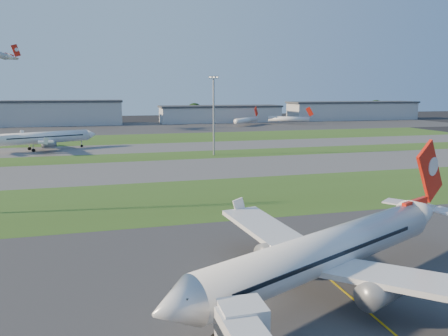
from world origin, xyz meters
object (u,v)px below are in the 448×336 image
object	(u,v)px
airliner_parked	(329,251)
light_mast_centre	(214,110)
mini_jet_far	(289,119)
airliner_taxiing	(41,138)
mini_jet_near	(247,120)

from	to	relation	value
airliner_parked	light_mast_centre	distance (m)	101.56
mini_jet_far	light_mast_centre	xyz separation A→B (m)	(-78.00, -119.26, 11.53)
airliner_taxiing	mini_jet_near	world-z (taller)	airliner_taxiing
light_mast_centre	airliner_parked	bearing A→B (deg)	-96.70
airliner_taxiing	mini_jet_near	distance (m)	137.36
airliner_parked	airliner_taxiing	distance (m)	135.48
mini_jet_near	airliner_taxiing	bearing A→B (deg)	175.72
airliner_taxiing	light_mast_centre	xyz separation A→B (m)	(57.04, -27.33, 10.37)
mini_jet_near	mini_jet_far	distance (m)	29.85
light_mast_centre	airliner_taxiing	bearing A→B (deg)	154.40
airliner_taxiing	mini_jet_far	world-z (taller)	airliner_taxiing
mini_jet_near	mini_jet_far	xyz separation A→B (m)	(29.60, 3.91, 0.00)
airliner_parked	mini_jet_far	bearing A→B (deg)	43.03
airliner_taxiing	mini_jet_far	size ratio (longest dim) A/B	1.42
mini_jet_far	airliner_parked	bearing A→B (deg)	-89.69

